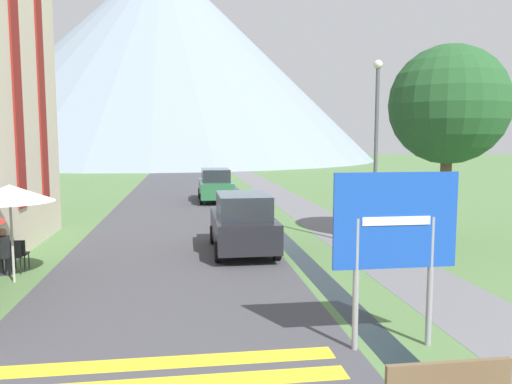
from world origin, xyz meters
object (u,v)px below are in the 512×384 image
object	(u,v)px
cafe_chair_far_left	(14,254)
parked_car_near	(243,223)
cafe_umbrella_middle_white	(10,193)
streetlamp	(376,140)
parked_car_far	(215,185)
cafe_chair_far_right	(19,252)
person_seated_far	(4,249)
tree_by_path	(449,105)
road_sign	(395,234)

from	to	relation	value
cafe_chair_far_left	parked_car_near	bearing A→B (deg)	0.67
parked_car_near	cafe_umbrella_middle_white	world-z (taller)	cafe_umbrella_middle_white
cafe_chair_far_left	streetlamp	distance (m)	10.92
parked_car_far	cafe_chair_far_right	world-z (taller)	parked_car_far
streetlamp	cafe_chair_far_left	bearing A→B (deg)	-170.89
cafe_chair_far_left	person_seated_far	size ratio (longest dim) A/B	0.69
cafe_chair_far_left	streetlamp	world-z (taller)	streetlamp
cafe_umbrella_middle_white	streetlamp	world-z (taller)	streetlamp
streetlamp	tree_by_path	distance (m)	2.68
cafe_chair_far_right	tree_by_path	size ratio (longest dim) A/B	0.13
cafe_chair_far_left	cafe_umbrella_middle_white	bearing A→B (deg)	-88.05
cafe_chair_far_right	cafe_chair_far_left	bearing A→B (deg)	-120.76
cafe_chair_far_right	tree_by_path	xyz separation A→B (m)	(12.78, 1.57, 4.03)
cafe_chair_far_left	cafe_chair_far_right	size ratio (longest dim) A/B	1.00
parked_car_near	parked_car_far	bearing A→B (deg)	90.46
cafe_chair_far_left	cafe_umbrella_middle_white	xyz separation A→B (m)	(0.25, -0.83, 1.67)
cafe_chair_far_right	streetlamp	bearing A→B (deg)	-9.46
parked_car_near	parked_car_far	xyz separation A→B (m)	(-0.10, 12.58, 0.00)
person_seated_far	parked_car_near	bearing A→B (deg)	16.17
road_sign	cafe_chair_far_left	size ratio (longest dim) A/B	3.48
cafe_chair_far_right	person_seated_far	world-z (taller)	person_seated_far
cafe_chair_far_right	person_seated_far	size ratio (longest dim) A/B	0.69
road_sign	parked_car_near	bearing A→B (deg)	102.65
parked_car_far	cafe_chair_far_right	distance (m)	15.29
cafe_umbrella_middle_white	streetlamp	distance (m)	10.51
parked_car_far	road_sign	bearing A→B (deg)	-84.94
cafe_chair_far_right	streetlamp	size ratio (longest dim) A/B	0.14
road_sign	tree_by_path	bearing A→B (deg)	56.42
parked_car_far	tree_by_path	distance (m)	14.67
person_seated_far	tree_by_path	bearing A→B (deg)	8.45
streetlamp	parked_car_far	bearing A→B (deg)	108.97
cafe_chair_far_left	parked_car_far	bearing A→B (deg)	52.37
parked_car_near	tree_by_path	distance (m)	7.60
cafe_chair_far_right	streetlamp	distance (m)	10.84
cafe_chair_far_left	tree_by_path	world-z (taller)	tree_by_path
cafe_chair_far_right	person_seated_far	bearing A→B (deg)	-141.68
parked_car_near	cafe_umbrella_middle_white	xyz separation A→B (m)	(-5.91, -2.52, 1.27)
person_seated_far	cafe_chair_far_right	bearing A→B (deg)	55.84
person_seated_far	cafe_umbrella_middle_white	bearing A→B (deg)	-56.56
cafe_chair_far_left	cafe_chair_far_right	bearing A→B (deg)	62.12
road_sign	cafe_chair_far_left	xyz separation A→B (m)	(-7.82, 5.76, -1.43)
parked_car_near	person_seated_far	xyz separation A→B (m)	(-6.35, -1.84, -0.23)
road_sign	cafe_umbrella_middle_white	size ratio (longest dim) A/B	1.23
parked_car_far	cafe_chair_far_right	size ratio (longest dim) A/B	5.13
parked_car_near	cafe_umbrella_middle_white	size ratio (longest dim) A/B	1.71
parked_car_near	tree_by_path	bearing A→B (deg)	0.80
parked_car_near	cafe_chair_far_left	world-z (taller)	parked_car_near
road_sign	parked_car_near	world-z (taller)	road_sign
road_sign	tree_by_path	size ratio (longest dim) A/B	0.46
cafe_chair_far_left	person_seated_far	distance (m)	0.30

